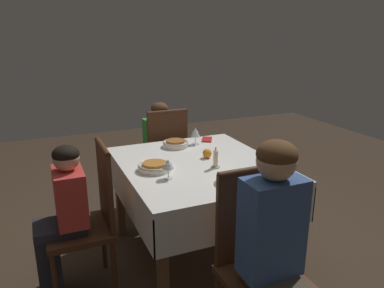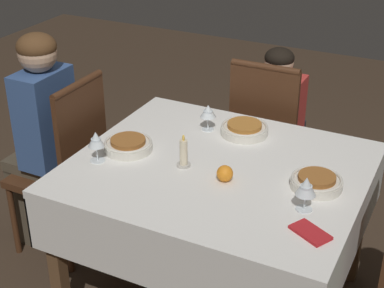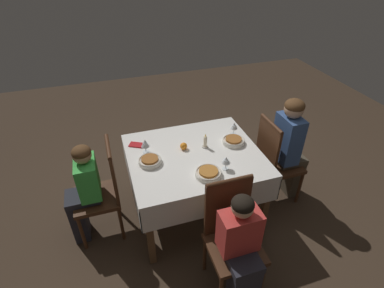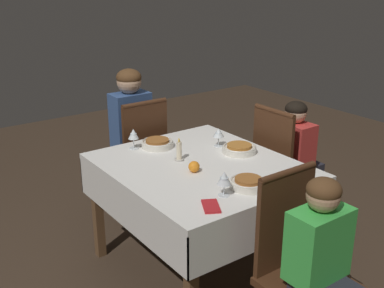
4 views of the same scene
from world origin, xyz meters
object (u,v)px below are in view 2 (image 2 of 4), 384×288
Objects in this scene: orange_fruit at (225,173)px; napkin_red_folded at (310,232)px; wine_glass_east at (306,187)px; wine_glass_west at (96,140)px; chair_west at (68,162)px; chair_north at (268,137)px; wine_glass_north at (208,112)px; bowl_west at (128,145)px; bowl_east at (317,182)px; dining_table at (218,184)px; bowl_north at (244,129)px; person_child_red at (278,121)px; candle_centerpiece at (184,155)px; person_adult_denim at (40,131)px.

napkin_red_folded is (0.42, -0.20, -0.03)m from orange_fruit.
wine_glass_east is 2.07× the size of orange_fruit.
chair_west is at bearing 146.78° from wine_glass_west.
wine_glass_north is (-0.14, -0.50, 0.32)m from chair_north.
bowl_east is at bearing 4.31° from bowl_west.
dining_table is at bearing 86.69° from chair_west.
wine_glass_east reaches higher than napkin_red_folded.
wine_glass_east is at bearing -21.01° from dining_table.
orange_fruit is at bearing -161.52° from bowl_east.
chair_north is at bearing 93.95° from bowl_north.
wine_glass_west is 0.85× the size of napkin_red_folded.
chair_west is 1.24m from person_child_red.
wine_glass_west is 0.93m from wine_glass_east.
person_child_red is 1.11m from bowl_west.
orange_fruit reaches higher than dining_table.
napkin_red_folded is at bearing -51.33° from bowl_north.
person_child_red is at bearing 85.27° from candle_centerpiece.
person_child_red reaches higher than chair_north.
wine_glass_west is (-0.45, -0.99, 0.33)m from chair_north.
bowl_east is 0.37m from orange_fruit.
chair_west is 7.06× the size of wine_glass_east.
orange_fruit is at bearing -56.62° from wine_glass_north.
bowl_north reaches higher than dining_table.
wine_glass_west is 0.72m from bowl_north.
orange_fruit is (0.50, -0.05, 0.01)m from bowl_west.
bowl_west is (0.45, -0.10, 0.26)m from chair_west.
person_adult_denim is (-0.99, -0.74, 0.15)m from chair_north.
bowl_north is 0.68m from wine_glass_east.
orange_fruit is at bearing 96.53° from person_child_red.
wine_glass_west reaches higher than napkin_red_folded.
person_child_red reaches higher than dining_table.
wine_glass_east is (1.31, -0.22, 0.33)m from chair_west.
wine_glass_west is 1.00m from napkin_red_folded.
person_child_red is 1.29m from wine_glass_west.
chair_west is at bearing 176.69° from dining_table.
bowl_west is (-0.38, -0.85, 0.26)m from chair_north.
dining_table is 1.04m from person_adult_denim.
napkin_red_folded is (0.55, -1.28, 0.21)m from person_child_red.
chair_west is 1.00× the size of chair_north.
bowl_east is 0.19m from wine_glass_east.
chair_north is 0.95m from orange_fruit.
wine_glass_east reaches higher than wine_glass_west.
wine_glass_east is at bearing -36.73° from wine_glass_north.
chair_north reaches higher than orange_fruit.
bowl_east reaches higher than napkin_red_folded.
wine_glass_north is 0.78m from wine_glass_east.
person_adult_denim is 1.18× the size of person_child_red.
bowl_west is 1.32× the size of napkin_red_folded.
person_adult_denim reaches higher than person_child_red.
napkin_red_folded is (0.07, -0.32, -0.02)m from bowl_east.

